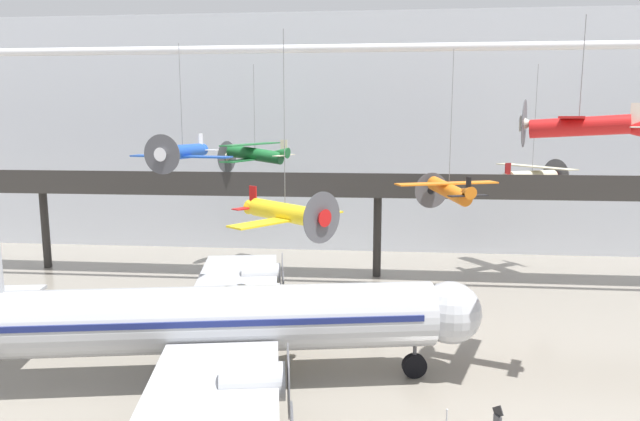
{
  "coord_description": "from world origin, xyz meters",
  "views": [
    {
      "loc": [
        -0.13,
        -20.39,
        13.47
      ],
      "look_at": [
        -3.34,
        11.79,
        8.31
      ],
      "focal_mm": 32.0,
      "sensor_mm": 36.0,
      "label": 1
    }
  ],
  "objects_px": {
    "airliner_silver_main": "(207,320)",
    "suspended_plane_blue_trainer": "(183,152)",
    "suspended_plane_yellow_lowwing": "(285,213)",
    "info_sign_pedestal": "(497,421)",
    "suspended_plane_cream_biplane": "(532,176)",
    "suspended_plane_red_highwing": "(578,125)",
    "suspended_plane_orange_highwing": "(449,190)",
    "suspended_plane_green_biplane": "(255,154)"
  },
  "relations": [
    {
      "from": "airliner_silver_main",
      "to": "suspended_plane_blue_trainer",
      "type": "height_order",
      "value": "suspended_plane_blue_trainer"
    },
    {
      "from": "info_sign_pedestal",
      "to": "suspended_plane_orange_highwing",
      "type": "bearing_deg",
      "value": 67.46
    },
    {
      "from": "suspended_plane_red_highwing",
      "to": "info_sign_pedestal",
      "type": "distance_m",
      "value": 14.21
    },
    {
      "from": "suspended_plane_cream_biplane",
      "to": "info_sign_pedestal",
      "type": "relative_size",
      "value": 8.73
    },
    {
      "from": "airliner_silver_main",
      "to": "suspended_plane_orange_highwing",
      "type": "height_order",
      "value": "suspended_plane_orange_highwing"
    },
    {
      "from": "suspended_plane_blue_trainer",
      "to": "info_sign_pedestal",
      "type": "distance_m",
      "value": 24.22
    },
    {
      "from": "suspended_plane_green_biplane",
      "to": "suspended_plane_yellow_lowwing",
      "type": "bearing_deg",
      "value": 126.52
    },
    {
      "from": "airliner_silver_main",
      "to": "suspended_plane_red_highwing",
      "type": "bearing_deg",
      "value": -4.72
    },
    {
      "from": "suspended_plane_orange_highwing",
      "to": "suspended_plane_red_highwing",
      "type": "bearing_deg",
      "value": -177.22
    },
    {
      "from": "suspended_plane_orange_highwing",
      "to": "suspended_plane_red_highwing",
      "type": "distance_m",
      "value": 12.61
    },
    {
      "from": "info_sign_pedestal",
      "to": "suspended_plane_cream_biplane",
      "type": "bearing_deg",
      "value": 49.12
    },
    {
      "from": "airliner_silver_main",
      "to": "suspended_plane_blue_trainer",
      "type": "relative_size",
      "value": 4.1
    },
    {
      "from": "suspended_plane_orange_highwing",
      "to": "suspended_plane_green_biplane",
      "type": "bearing_deg",
      "value": 37.38
    },
    {
      "from": "info_sign_pedestal",
      "to": "suspended_plane_blue_trainer",
      "type": "bearing_deg",
      "value": 121.74
    },
    {
      "from": "airliner_silver_main",
      "to": "suspended_plane_yellow_lowwing",
      "type": "xyz_separation_m",
      "value": [
        3.54,
        3.16,
        5.05
      ]
    },
    {
      "from": "suspended_plane_orange_highwing",
      "to": "suspended_plane_blue_trainer",
      "type": "bearing_deg",
      "value": 81.27
    },
    {
      "from": "info_sign_pedestal",
      "to": "airliner_silver_main",
      "type": "bearing_deg",
      "value": 143.49
    },
    {
      "from": "suspended_plane_green_biplane",
      "to": "suspended_plane_red_highwing",
      "type": "distance_m",
      "value": 29.11
    },
    {
      "from": "suspended_plane_orange_highwing",
      "to": "info_sign_pedestal",
      "type": "relative_size",
      "value": 8.87
    },
    {
      "from": "suspended_plane_green_biplane",
      "to": "suspended_plane_cream_biplane",
      "type": "distance_m",
      "value": 24.21
    },
    {
      "from": "suspended_plane_yellow_lowwing",
      "to": "suspended_plane_blue_trainer",
      "type": "bearing_deg",
      "value": -179.39
    },
    {
      "from": "suspended_plane_orange_highwing",
      "to": "info_sign_pedestal",
      "type": "xyz_separation_m",
      "value": [
        0.5,
        -15.58,
        -8.28
      ]
    },
    {
      "from": "suspended_plane_red_highwing",
      "to": "suspended_plane_yellow_lowwing",
      "type": "height_order",
      "value": "suspended_plane_red_highwing"
    },
    {
      "from": "suspended_plane_orange_highwing",
      "to": "suspended_plane_red_highwing",
      "type": "xyz_separation_m",
      "value": [
        4.61,
        -10.85,
        4.47
      ]
    },
    {
      "from": "suspended_plane_blue_trainer",
      "to": "suspended_plane_yellow_lowwing",
      "type": "height_order",
      "value": "suspended_plane_blue_trainer"
    },
    {
      "from": "suspended_plane_yellow_lowwing",
      "to": "suspended_plane_red_highwing",
      "type": "bearing_deg",
      "value": 32.76
    },
    {
      "from": "suspended_plane_orange_highwing",
      "to": "info_sign_pedestal",
      "type": "bearing_deg",
      "value": 161.63
    },
    {
      "from": "suspended_plane_blue_trainer",
      "to": "suspended_plane_green_biplane",
      "type": "relative_size",
      "value": 0.85
    },
    {
      "from": "suspended_plane_cream_biplane",
      "to": "suspended_plane_orange_highwing",
      "type": "bearing_deg",
      "value": -159.82
    },
    {
      "from": "suspended_plane_yellow_lowwing",
      "to": "info_sign_pedestal",
      "type": "height_order",
      "value": "suspended_plane_yellow_lowwing"
    },
    {
      "from": "suspended_plane_blue_trainer",
      "to": "suspended_plane_cream_biplane",
      "type": "height_order",
      "value": "suspended_plane_blue_trainer"
    },
    {
      "from": "airliner_silver_main",
      "to": "suspended_plane_green_biplane",
      "type": "bearing_deg",
      "value": 85.45
    },
    {
      "from": "airliner_silver_main",
      "to": "suspended_plane_blue_trainer",
      "type": "xyz_separation_m",
      "value": [
        -4.08,
        9.06,
        7.94
      ]
    },
    {
      "from": "suspended_plane_yellow_lowwing",
      "to": "suspended_plane_cream_biplane",
      "type": "xyz_separation_m",
      "value": [
        18.29,
        20.8,
        0.13
      ]
    },
    {
      "from": "suspended_plane_green_biplane",
      "to": "info_sign_pedestal",
      "type": "relative_size",
      "value": 7.6
    },
    {
      "from": "airliner_silver_main",
      "to": "suspended_plane_red_highwing",
      "type": "distance_m",
      "value": 20.51
    },
    {
      "from": "suspended_plane_orange_highwing",
      "to": "suspended_plane_green_biplane",
      "type": "height_order",
      "value": "suspended_plane_green_biplane"
    },
    {
      "from": "suspended_plane_yellow_lowwing",
      "to": "suspended_plane_cream_biplane",
      "type": "relative_size",
      "value": 1.0
    },
    {
      "from": "suspended_plane_blue_trainer",
      "to": "info_sign_pedestal",
      "type": "relative_size",
      "value": 6.47
    },
    {
      "from": "suspended_plane_cream_biplane",
      "to": "info_sign_pedestal",
      "type": "bearing_deg",
      "value": -139.57
    },
    {
      "from": "airliner_silver_main",
      "to": "suspended_plane_blue_trainer",
      "type": "distance_m",
      "value": 12.72
    },
    {
      "from": "suspended_plane_cream_biplane",
      "to": "suspended_plane_red_highwing",
      "type": "bearing_deg",
      "value": -132.97
    }
  ]
}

